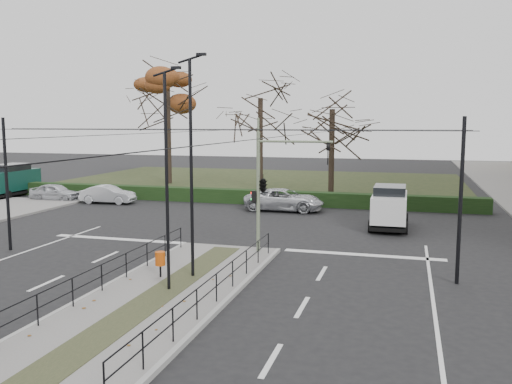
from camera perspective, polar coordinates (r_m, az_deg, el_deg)
ground at (r=20.64m, az=-7.11°, el=-8.99°), size 140.00×140.00×0.00m
median_island at (r=18.45m, az=-10.17°, el=-10.82°), size 4.40×15.00×0.14m
park at (r=52.40m, az=0.40°, el=1.06°), size 38.00×26.00×0.10m
hedge at (r=39.67m, az=-4.72°, el=-0.34°), size 38.00×1.00×1.00m
median_railing at (r=18.10m, az=-10.38°, el=-8.18°), size 4.14×13.24×0.92m
catenary at (r=21.44m, az=-5.58°, el=0.98°), size 20.00×34.00×6.00m
traffic_light at (r=23.50m, az=0.96°, el=1.00°), size 3.56×2.02×5.24m
litter_bin at (r=20.29m, az=-10.05°, el=-6.95°), size 0.37×0.37×0.94m
streetlamp_median_near at (r=18.18m, az=-9.34°, el=1.36°), size 0.62×0.13×7.43m
streetlamp_median_far at (r=19.65m, az=-6.79°, el=2.76°), size 0.67×0.14×8.05m
parked_car_first at (r=42.79m, az=-20.37°, el=-0.02°), size 3.82×1.59×1.29m
parked_car_second at (r=40.30m, az=-15.33°, el=-0.25°), size 4.02×1.71×1.29m
parked_car_fourth at (r=35.70m, az=3.00°, el=-0.82°), size 5.22×2.44×1.45m
white_van at (r=30.54m, az=13.87°, el=-1.45°), size 2.02×4.37×2.35m
green_van at (r=46.78m, az=-24.35°, el=1.21°), size 2.23×5.17×2.55m
rust_tree at (r=51.42m, az=-9.28°, el=10.98°), size 9.48×9.48×11.90m
bare_tree_center at (r=47.46m, az=0.47°, el=9.17°), size 7.34×7.34×10.33m
bare_tree_near at (r=42.91m, az=8.03°, el=7.97°), size 6.70×6.70×8.91m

